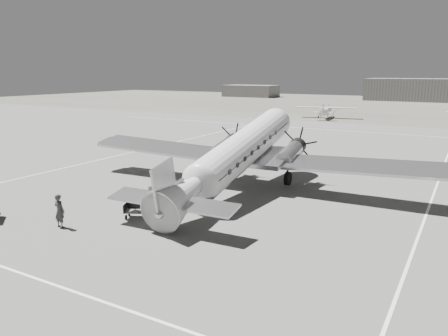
% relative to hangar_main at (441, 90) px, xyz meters
% --- Properties ---
extents(ground, '(260.00, 260.00, 0.00)m').
position_rel_hangar_main_xyz_m(ground, '(-5.00, -120.00, -3.30)').
color(ground, slate).
rests_on(ground, ground).
extents(taxi_line_near, '(60.00, 0.15, 0.01)m').
position_rel_hangar_main_xyz_m(taxi_line_near, '(-5.00, -134.00, -3.29)').
color(taxi_line_near, white).
rests_on(taxi_line_near, ground).
extents(taxi_line_right, '(0.15, 80.00, 0.01)m').
position_rel_hangar_main_xyz_m(taxi_line_right, '(7.00, -120.00, -3.29)').
color(taxi_line_right, white).
rests_on(taxi_line_right, ground).
extents(taxi_line_left, '(0.15, 60.00, 0.01)m').
position_rel_hangar_main_xyz_m(taxi_line_left, '(-23.00, -110.00, -3.29)').
color(taxi_line_left, white).
rests_on(taxi_line_left, ground).
extents(taxi_line_horizon, '(90.00, 0.15, 0.01)m').
position_rel_hangar_main_xyz_m(taxi_line_horizon, '(-5.00, -80.00, -3.29)').
color(taxi_line_horizon, white).
rests_on(taxi_line_horizon, ground).
extents(grass_infield, '(260.00, 90.00, 0.01)m').
position_rel_hangar_main_xyz_m(grass_infield, '(-5.00, -25.00, -3.30)').
color(grass_infield, '#5F5C50').
rests_on(grass_infield, ground).
extents(hangar_main, '(42.00, 14.00, 6.60)m').
position_rel_hangar_main_xyz_m(hangar_main, '(0.00, 0.00, 0.00)').
color(hangar_main, slate).
rests_on(hangar_main, ground).
extents(shed_secondary, '(18.00, 10.00, 4.00)m').
position_rel_hangar_main_xyz_m(shed_secondary, '(-60.00, -5.00, -1.30)').
color(shed_secondary, slate).
rests_on(shed_secondary, ground).
extents(dc3_airliner, '(29.49, 21.10, 5.46)m').
position_rel_hangar_main_xyz_m(dc3_airliner, '(-5.43, -117.82, -0.57)').
color(dc3_airliner, '#A6A6A8').
rests_on(dc3_airliner, ground).
extents(light_plane_left, '(12.71, 10.95, 2.36)m').
position_rel_hangar_main_xyz_m(light_plane_left, '(-15.23, -63.75, -2.12)').
color(light_plane_left, silver).
rests_on(light_plane_left, ground).
extents(baggage_cart_near, '(1.91, 1.71, 0.89)m').
position_rel_hangar_main_xyz_m(baggage_cart_near, '(-7.99, -125.78, -2.85)').
color(baggage_cart_near, slate).
rests_on(baggage_cart_near, ground).
extents(ground_crew, '(0.71, 0.48, 1.93)m').
position_rel_hangar_main_xyz_m(ground_crew, '(-10.69, -129.17, -2.33)').
color(ground_crew, '#2C2C2C').
rests_on(ground_crew, ground).
extents(ramp_agent, '(0.89, 0.97, 1.62)m').
position_rel_hangar_main_xyz_m(ramp_agent, '(-8.22, -124.18, -2.49)').
color(ramp_agent, beige).
rests_on(ramp_agent, ground).
extents(passenger, '(0.54, 0.77, 1.50)m').
position_rel_hangar_main_xyz_m(passenger, '(-7.93, -122.97, -2.55)').
color(passenger, '#ABABA9').
rests_on(passenger, ground).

